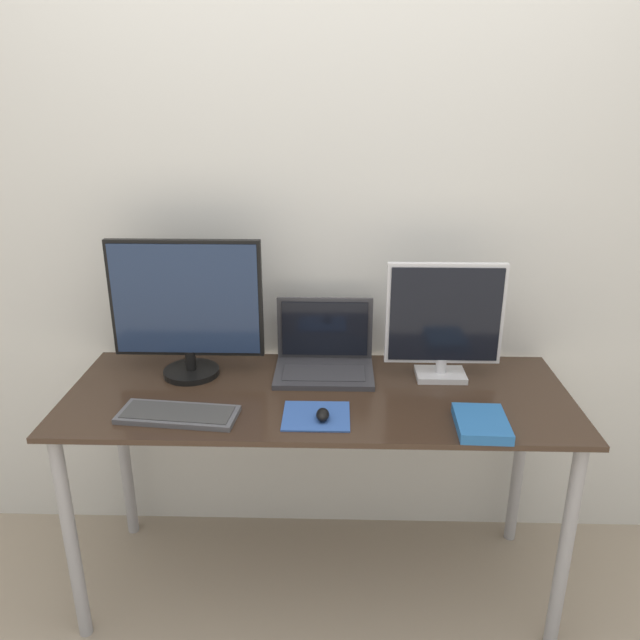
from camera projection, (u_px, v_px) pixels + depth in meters
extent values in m
cube|color=silver|center=(321.00, 226.00, 2.22)|extent=(7.00, 0.05, 2.50)
cube|color=#332319|center=(318.00, 395.00, 2.04)|extent=(1.64, 0.62, 0.02)
cylinder|color=#99999E|center=(71.00, 540.00, 1.96)|extent=(0.04, 0.04, 0.76)
cylinder|color=#99999E|center=(565.00, 550.00, 1.92)|extent=(0.04, 0.04, 0.76)
cylinder|color=#99999E|center=(124.00, 451.00, 2.44)|extent=(0.04, 0.04, 0.76)
cylinder|color=#99999E|center=(520.00, 457.00, 2.40)|extent=(0.04, 0.04, 0.76)
cylinder|color=black|center=(192.00, 372.00, 2.16)|extent=(0.19, 0.19, 0.02)
cylinder|color=black|center=(191.00, 360.00, 2.15)|extent=(0.04, 0.04, 0.07)
cube|color=black|center=(186.00, 299.00, 2.08)|extent=(0.51, 0.02, 0.40)
cube|color=#1E2D4C|center=(185.00, 300.00, 2.06)|extent=(0.49, 0.01, 0.38)
cube|color=silver|center=(440.00, 375.00, 2.14)|extent=(0.17, 0.12, 0.02)
cylinder|color=silver|center=(441.00, 365.00, 2.13)|extent=(0.04, 0.04, 0.05)
cube|color=silver|center=(445.00, 314.00, 2.07)|extent=(0.39, 0.02, 0.35)
cube|color=black|center=(445.00, 315.00, 2.06)|extent=(0.37, 0.01, 0.32)
cube|color=#333338|center=(324.00, 374.00, 2.15)|extent=(0.34, 0.23, 0.02)
cube|color=#2D2D33|center=(324.00, 373.00, 2.13)|extent=(0.28, 0.13, 0.00)
cube|color=#333338|center=(325.00, 328.00, 2.22)|extent=(0.34, 0.01, 0.23)
cube|color=black|center=(325.00, 329.00, 2.21)|extent=(0.31, 0.00, 0.20)
cube|color=#4C4C51|center=(178.00, 415.00, 1.88)|extent=(0.37, 0.17, 0.02)
cube|color=#383838|center=(178.00, 412.00, 1.88)|extent=(0.34, 0.14, 0.00)
cube|color=#2D519E|center=(318.00, 416.00, 1.89)|extent=(0.20, 0.18, 0.00)
ellipsoid|color=black|center=(323.00, 415.00, 1.86)|extent=(0.04, 0.06, 0.03)
cube|color=#235B9E|center=(481.00, 423.00, 1.82)|extent=(0.15, 0.20, 0.03)
cube|color=white|center=(481.00, 423.00, 1.82)|extent=(0.15, 0.19, 0.03)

